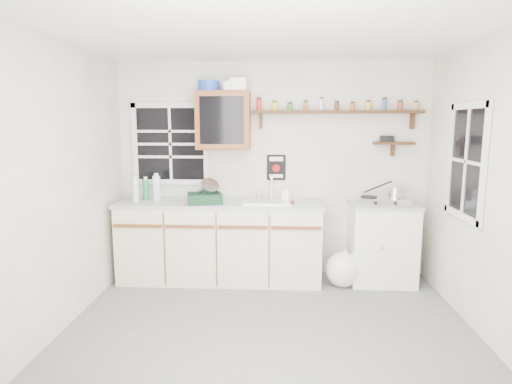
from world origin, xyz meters
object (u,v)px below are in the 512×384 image
upper_cabinet (223,120)px  dish_rack (206,195)px  hotplate (382,200)px  spice_shelf (336,111)px  main_cabinet (220,241)px  right_cabinet (382,243)px

upper_cabinet → dish_rack: 0.87m
upper_cabinet → hotplate: size_ratio=1.10×
spice_shelf → dish_rack: (-1.44, -0.33, -0.92)m
spice_shelf → hotplate: size_ratio=3.24×
main_cabinet → spice_shelf: bearing=9.3°
right_cabinet → hotplate: size_ratio=1.54×
main_cabinet → spice_shelf: size_ratio=1.21×
right_cabinet → spice_shelf: bearing=160.6°
upper_cabinet → spice_shelf: upper_cabinet is taller
dish_rack → right_cabinet: bearing=-9.7°
main_cabinet → hotplate: size_ratio=3.92×
right_cabinet → dish_rack: bearing=-175.9°
right_cabinet → dish_rack: dish_rack is taller
spice_shelf → hotplate: 1.12m
main_cabinet → upper_cabinet: size_ratio=3.55×
spice_shelf → dish_rack: size_ratio=4.48×
dish_rack → hotplate: dish_rack is taller
right_cabinet → upper_cabinet: 2.26m
upper_cabinet → hotplate: (1.78, -0.14, -0.88)m
right_cabinet → hotplate: 0.49m
right_cabinet → spice_shelf: spice_shelf is taller
right_cabinet → spice_shelf: 1.58m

